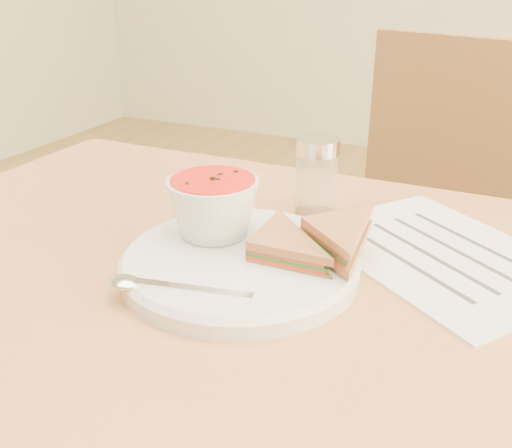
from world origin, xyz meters
The scene contains 8 objects.
chair_far centered at (0.08, 0.50, 0.47)m, with size 0.42×0.42×0.93m, color brown, non-canonical shape.
plate centered at (-0.01, 0.00, 0.76)m, with size 0.26×0.26×0.02m, color silver, non-canonical shape.
soup_bowl centered at (-0.06, 0.03, 0.80)m, with size 0.10×0.10×0.07m, color silver, non-canonical shape.
sandwich_half_a centered at (0.01, -0.01, 0.78)m, with size 0.09×0.09×0.03m, color #AD673D, non-canonical shape.
sandwich_half_b centered at (0.04, 0.04, 0.79)m, with size 0.10×0.10×0.03m, color #AD673D, non-canonical shape.
spoon centered at (-0.03, -0.09, 0.77)m, with size 0.18×0.04×0.01m, color silver, non-canonical shape.
paper_menu centered at (0.18, 0.13, 0.75)m, with size 0.29×0.21×0.00m, color white, non-canonical shape.
condiment_shaker centered at (0.01, 0.19, 0.80)m, with size 0.06×0.06×0.10m, color silver, non-canonical shape.
Camera 1 is at (0.24, -0.49, 1.05)m, focal length 40.00 mm.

